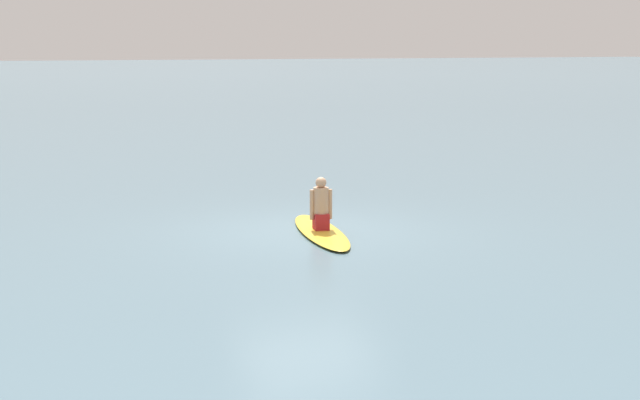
# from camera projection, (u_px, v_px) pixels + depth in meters

# --- Properties ---
(ground_plane) EXTENTS (400.00, 400.00, 0.00)m
(ground_plane) POSITION_uv_depth(u_px,v_px,m) (308.00, 231.00, 15.83)
(ground_plane) COLOR slate
(surfboard) EXTENTS (3.27, 1.35, 0.08)m
(surfboard) POSITION_uv_depth(u_px,v_px,m) (321.00, 232.00, 15.63)
(surfboard) COLOR gold
(surfboard) RESTS_ON ground
(person_paddler) EXTENTS (0.35, 0.41, 0.93)m
(person_paddler) POSITION_uv_depth(u_px,v_px,m) (321.00, 206.00, 15.55)
(person_paddler) COLOR #A51E23
(person_paddler) RESTS_ON surfboard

